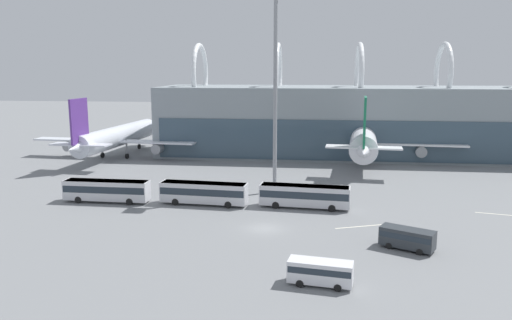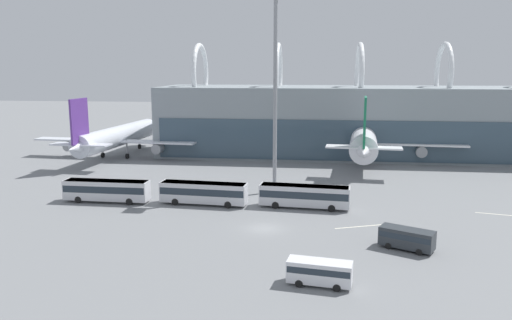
{
  "view_description": "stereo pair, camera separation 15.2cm",
  "coord_description": "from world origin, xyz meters",
  "px_view_note": "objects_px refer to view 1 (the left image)",
  "views": [
    {
      "loc": [
        5.74,
        -58.48,
        19.49
      ],
      "look_at": [
        -3.92,
        24.25,
        4.0
      ],
      "focal_mm": 35.0,
      "sensor_mm": 36.0,
      "label": 1
    },
    {
      "loc": [
        5.89,
        -58.46,
        19.49
      ],
      "look_at": [
        -3.92,
        24.25,
        4.0
      ],
      "focal_mm": 35.0,
      "sensor_mm": 36.0,
      "label": 2
    }
  ],
  "objects_px": {
    "shuttle_bus_0": "(107,189)",
    "service_van_foreground": "(407,237)",
    "floodlight_mast": "(275,68)",
    "airliner_at_gate_near": "(115,137)",
    "airliner_at_gate_far": "(363,138)",
    "shuttle_bus_2": "(305,195)",
    "service_van_crossing": "(320,271)",
    "shuttle_bus_1": "(204,192)"
  },
  "relations": [
    {
      "from": "shuttle_bus_0",
      "to": "service_van_foreground",
      "type": "xyz_separation_m",
      "value": [
        40.32,
        -14.85,
        -0.53
      ]
    },
    {
      "from": "service_van_foreground",
      "to": "floodlight_mast",
      "type": "bearing_deg",
      "value": 151.55
    },
    {
      "from": "airliner_at_gate_near",
      "to": "airliner_at_gate_far",
      "type": "bearing_deg",
      "value": -84.23
    },
    {
      "from": "shuttle_bus_2",
      "to": "airliner_at_gate_far",
      "type": "bearing_deg",
      "value": 77.92
    },
    {
      "from": "service_van_crossing",
      "to": "shuttle_bus_1",
      "type": "bearing_deg",
      "value": 131.48
    },
    {
      "from": "floodlight_mast",
      "to": "shuttle_bus_2",
      "type": "bearing_deg",
      "value": -60.66
    },
    {
      "from": "airliner_at_gate_near",
      "to": "shuttle_bus_1",
      "type": "height_order",
      "value": "airliner_at_gate_near"
    },
    {
      "from": "airliner_at_gate_far",
      "to": "shuttle_bus_0",
      "type": "height_order",
      "value": "airliner_at_gate_far"
    },
    {
      "from": "shuttle_bus_2",
      "to": "shuttle_bus_0",
      "type": "bearing_deg",
      "value": -174.43
    },
    {
      "from": "shuttle_bus_2",
      "to": "service_van_foreground",
      "type": "distance_m",
      "value": 18.9
    },
    {
      "from": "floodlight_mast",
      "to": "airliner_at_gate_near",
      "type": "bearing_deg",
      "value": 144.47
    },
    {
      "from": "shuttle_bus_0",
      "to": "service_van_crossing",
      "type": "bearing_deg",
      "value": -38.06
    },
    {
      "from": "airliner_at_gate_far",
      "to": "shuttle_bus_2",
      "type": "distance_m",
      "value": 38.37
    },
    {
      "from": "floodlight_mast",
      "to": "shuttle_bus_1",
      "type": "bearing_deg",
      "value": -137.78
    },
    {
      "from": "shuttle_bus_0",
      "to": "airliner_at_gate_far",
      "type": "bearing_deg",
      "value": 43.44
    },
    {
      "from": "airliner_at_gate_near",
      "to": "shuttle_bus_2",
      "type": "relative_size",
      "value": 3.0
    },
    {
      "from": "service_van_crossing",
      "to": "floodlight_mast",
      "type": "distance_m",
      "value": 39.09
    },
    {
      "from": "service_van_foreground",
      "to": "floodlight_mast",
      "type": "relative_size",
      "value": 0.19
    },
    {
      "from": "airliner_at_gate_near",
      "to": "airliner_at_gate_far",
      "type": "height_order",
      "value": "airliner_at_gate_far"
    },
    {
      "from": "airliner_at_gate_far",
      "to": "shuttle_bus_1",
      "type": "bearing_deg",
      "value": 149.81
    },
    {
      "from": "shuttle_bus_1",
      "to": "floodlight_mast",
      "type": "height_order",
      "value": "floodlight_mast"
    },
    {
      "from": "service_van_foreground",
      "to": "floodlight_mast",
      "type": "height_order",
      "value": "floodlight_mast"
    },
    {
      "from": "airliner_at_gate_far",
      "to": "service_van_crossing",
      "type": "height_order",
      "value": "airliner_at_gate_far"
    },
    {
      "from": "airliner_at_gate_far",
      "to": "service_van_crossing",
      "type": "bearing_deg",
      "value": 176.46
    },
    {
      "from": "shuttle_bus_1",
      "to": "service_van_foreground",
      "type": "distance_m",
      "value": 29.97
    },
    {
      "from": "service_van_crossing",
      "to": "floodlight_mast",
      "type": "bearing_deg",
      "value": 110.0
    },
    {
      "from": "shuttle_bus_2",
      "to": "service_van_crossing",
      "type": "xyz_separation_m",
      "value": [
        1.95,
        -25.29,
        -0.54
      ]
    },
    {
      "from": "shuttle_bus_1",
      "to": "floodlight_mast",
      "type": "bearing_deg",
      "value": 46.65
    },
    {
      "from": "shuttle_bus_1",
      "to": "service_van_foreground",
      "type": "xyz_separation_m",
      "value": [
        25.87,
        -15.11,
        -0.53
      ]
    },
    {
      "from": "airliner_at_gate_near",
      "to": "service_van_crossing",
      "type": "relative_size",
      "value": 6.3
    },
    {
      "from": "shuttle_bus_1",
      "to": "shuttle_bus_2",
      "type": "bearing_deg",
      "value": 4.14
    },
    {
      "from": "shuttle_bus_1",
      "to": "shuttle_bus_2",
      "type": "relative_size",
      "value": 1.0
    },
    {
      "from": "shuttle_bus_0",
      "to": "shuttle_bus_2",
      "type": "bearing_deg",
      "value": 1.45
    },
    {
      "from": "shuttle_bus_2",
      "to": "shuttle_bus_1",
      "type": "bearing_deg",
      "value": -175.09
    },
    {
      "from": "airliner_at_gate_near",
      "to": "airliner_at_gate_far",
      "type": "distance_m",
      "value": 53.32
    },
    {
      "from": "airliner_at_gate_near",
      "to": "airliner_at_gate_far",
      "type": "xyz_separation_m",
      "value": [
        53.3,
        1.34,
        0.48
      ]
    },
    {
      "from": "airliner_at_gate_far",
      "to": "shuttle_bus_0",
      "type": "bearing_deg",
      "value": 137.47
    },
    {
      "from": "airliner_at_gate_near",
      "to": "service_van_crossing",
      "type": "height_order",
      "value": "airliner_at_gate_near"
    },
    {
      "from": "shuttle_bus_0",
      "to": "airliner_at_gate_near",
      "type": "bearing_deg",
      "value": 111.34
    },
    {
      "from": "airliner_at_gate_far",
      "to": "service_van_crossing",
      "type": "relative_size",
      "value": 7.09
    },
    {
      "from": "service_van_foreground",
      "to": "service_van_crossing",
      "type": "xyz_separation_m",
      "value": [
        -9.47,
        -10.25,
        -0.01
      ]
    },
    {
      "from": "shuttle_bus_2",
      "to": "service_van_crossing",
      "type": "relative_size",
      "value": 2.1
    }
  ]
}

